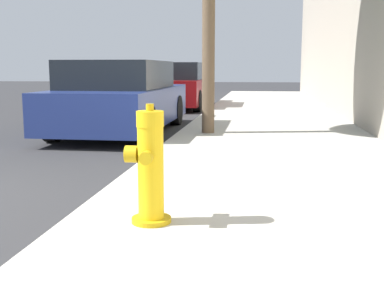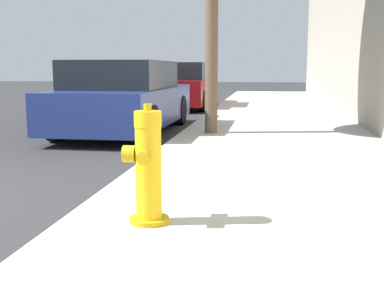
# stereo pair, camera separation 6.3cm
# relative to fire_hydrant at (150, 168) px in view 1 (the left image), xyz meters

# --- Properties ---
(sidewalk_slab) EXTENTS (3.28, 40.00, 0.12)m
(sidewalk_slab) POSITION_rel_fire_hydrant_xyz_m (0.98, 0.34, -0.46)
(sidewalk_slab) COLOR #B7B2A8
(sidewalk_slab) RESTS_ON ground_plane
(fire_hydrant) EXTENTS (0.32, 0.33, 0.85)m
(fire_hydrant) POSITION_rel_fire_hydrant_xyz_m (0.00, 0.00, 0.00)
(fire_hydrant) COLOR #C39C11
(fire_hydrant) RESTS_ON sidewalk_slab
(parked_car_near) EXTENTS (1.81, 4.41, 1.36)m
(parked_car_near) POSITION_rel_fire_hydrant_xyz_m (-1.86, 5.62, 0.14)
(parked_car_near) COLOR navy
(parked_car_near) RESTS_ON ground_plane
(parked_car_mid) EXTENTS (1.79, 3.94, 1.39)m
(parked_car_mid) POSITION_rel_fire_hydrant_xyz_m (-1.80, 11.37, 0.15)
(parked_car_mid) COLOR maroon
(parked_car_mid) RESTS_ON ground_plane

